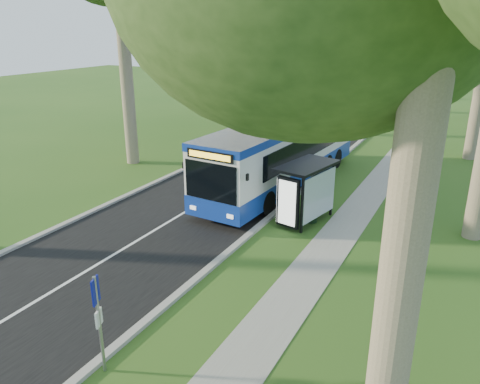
# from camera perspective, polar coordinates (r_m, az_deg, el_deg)

# --- Properties ---
(ground) EXTENTS (120.00, 120.00, 0.00)m
(ground) POSITION_cam_1_polar(r_m,az_deg,el_deg) (16.20, -2.29, -8.24)
(ground) COLOR #2C551A
(ground) RESTS_ON ground
(road) EXTENTS (7.00, 100.00, 0.02)m
(road) POSITION_cam_1_polar(r_m,az_deg,el_deg) (25.93, 1.99, 2.74)
(road) COLOR black
(road) RESTS_ON ground
(kerb_east) EXTENTS (0.25, 100.00, 0.12)m
(kerb_east) POSITION_cam_1_polar(r_m,az_deg,el_deg) (24.68, 9.33, 1.71)
(kerb_east) COLOR #9E9B93
(kerb_east) RESTS_ON ground
(kerb_west) EXTENTS (0.25, 100.00, 0.12)m
(kerb_west) POSITION_cam_1_polar(r_m,az_deg,el_deg) (27.54, -4.60, 3.82)
(kerb_west) COLOR #9E9B93
(kerb_west) RESTS_ON ground
(centre_line) EXTENTS (0.12, 100.00, 0.00)m
(centre_line) POSITION_cam_1_polar(r_m,az_deg,el_deg) (25.92, 1.99, 2.76)
(centre_line) COLOR white
(centre_line) RESTS_ON road
(footpath) EXTENTS (1.50, 100.00, 0.02)m
(footpath) POSITION_cam_1_polar(r_m,az_deg,el_deg) (23.99, 16.11, 0.52)
(footpath) COLOR gray
(footpath) RESTS_ON ground
(bus) EXTENTS (3.43, 12.59, 3.30)m
(bus) POSITION_cam_1_polar(r_m,az_deg,el_deg) (23.00, 5.28, 4.84)
(bus) COLOR silver
(bus) RESTS_ON ground
(bus_stop_sign) EXTENTS (0.17, 0.34, 2.49)m
(bus_stop_sign) POSITION_cam_1_polar(r_m,az_deg,el_deg) (11.18, -16.90, -14.00)
(bus_stop_sign) COLOR gray
(bus_stop_sign) RESTS_ON ground
(bus_shelter) EXTENTS (2.03, 3.03, 2.39)m
(bus_shelter) POSITION_cam_1_polar(r_m,az_deg,el_deg) (18.52, 8.07, 0.91)
(bus_shelter) COLOR black
(bus_shelter) RESTS_ON ground
(litter_bin) EXTENTS (0.49, 0.49, 0.85)m
(litter_bin) POSITION_cam_1_polar(r_m,az_deg,el_deg) (19.19, 8.74, -2.42)
(litter_bin) COLOR black
(litter_bin) RESTS_ON ground
(car_white) EXTENTS (2.18, 4.20, 1.37)m
(car_white) POSITION_cam_1_polar(r_m,az_deg,el_deg) (35.15, 0.57, 8.43)
(car_white) COLOR silver
(car_white) RESTS_ON ground
(car_silver) EXTENTS (3.01, 5.31, 1.66)m
(car_silver) POSITION_cam_1_polar(r_m,az_deg,el_deg) (47.60, 7.69, 11.43)
(car_silver) COLOR #B1B4B9
(car_silver) RESTS_ON ground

